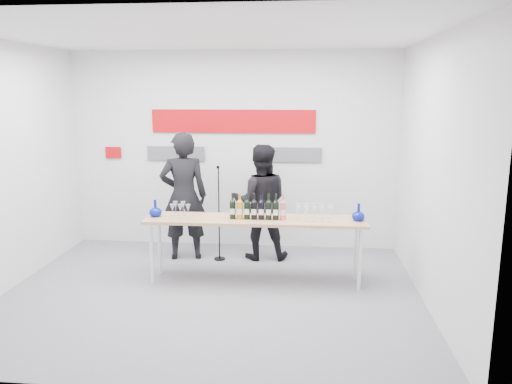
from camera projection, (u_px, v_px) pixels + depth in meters
ground at (211, 294)px, 6.01m from camera, size 5.00×5.00×0.00m
back_wall at (233, 151)px, 7.66m from camera, size 5.00×0.04×3.00m
signage at (229, 131)px, 7.58m from camera, size 3.38×0.02×0.79m
tasting_table at (255, 223)px, 6.27m from camera, size 2.78×0.59×0.83m
wine_bottles at (258, 206)px, 6.18m from camera, size 0.71×0.08×0.33m
decanter_left at (155, 208)px, 6.34m from camera, size 0.16×0.16×0.21m
decanter_right at (359, 212)px, 6.13m from camera, size 0.16×0.16×0.21m
glasses_left at (180, 210)px, 6.30m from camera, size 0.27×0.23×0.18m
glasses_right at (314, 213)px, 6.17m from camera, size 0.47×0.23×0.18m
presenter_left at (184, 196)px, 7.13m from camera, size 0.75×0.58×1.84m
presenter_right at (261, 202)px, 7.16m from camera, size 0.86×0.69×1.67m
mic_stand at (219, 231)px, 7.16m from camera, size 0.16×0.16×1.38m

